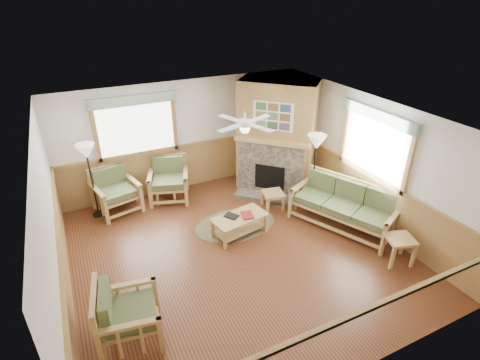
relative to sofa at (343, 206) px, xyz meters
name	(u,v)px	position (x,y,z in m)	size (l,w,h in m)	color
floor	(237,252)	(-2.38, 0.18, -0.50)	(6.00, 6.00, 0.01)	#5B2E19
ceiling	(237,118)	(-2.38, 0.18, 2.21)	(6.00, 6.00, 0.01)	white
wall_back	(184,136)	(-2.38, 3.18, 0.86)	(6.00, 0.02, 2.70)	silver
wall_front	(350,307)	(-2.38, -2.82, 0.86)	(6.00, 0.02, 2.70)	silver
wall_left	(53,235)	(-5.38, 0.18, 0.86)	(0.02, 6.00, 2.70)	silver
wall_right	(366,160)	(0.62, 0.18, 0.86)	(0.02, 6.00, 2.70)	silver
wainscot	(237,228)	(-2.38, 0.18, 0.06)	(6.00, 6.00, 1.10)	olive
fireplace	(277,136)	(-0.33, 2.23, 0.86)	(2.20, 2.20, 2.70)	olive
window_back	(132,93)	(-3.48, 3.14, 2.04)	(1.90, 0.16, 1.50)	white
window_right	(382,108)	(0.58, -0.02, 2.04)	(0.16, 1.90, 1.50)	white
ceiling_fan	(245,113)	(-2.08, 0.48, 2.17)	(1.24, 1.24, 0.36)	white
sofa	(343,206)	(0.00, 0.00, 0.00)	(0.88, 2.14, 0.98)	tan
armchair_back_left	(116,191)	(-4.18, 2.73, 0.01)	(0.89, 0.89, 1.00)	tan
armchair_back_right	(168,180)	(-2.97, 2.73, 0.01)	(0.89, 0.89, 1.00)	tan
armchair_left	(129,313)	(-4.62, -0.94, -0.01)	(0.86, 0.86, 0.97)	tan
coffee_table	(240,225)	(-2.09, 0.67, -0.27)	(1.11, 0.55, 0.44)	tan
end_table_chairs	(165,190)	(-3.07, 2.70, -0.23)	(0.47, 0.45, 0.53)	tan
end_table_sofa	(398,250)	(0.17, -1.38, -0.22)	(0.48, 0.46, 0.54)	tan
footstool	(273,200)	(-0.94, 1.28, -0.29)	(0.46, 0.46, 0.40)	tan
braided_rug	(236,224)	(-2.01, 1.02, -0.49)	(1.79, 1.79, 0.01)	brown
floor_lamp_left	(92,181)	(-4.63, 2.73, 0.37)	(0.39, 0.39, 1.72)	black
floor_lamp_right	(314,172)	(-0.12, 0.94, 0.40)	(0.41, 0.41, 1.78)	black
book_red	(247,215)	(-1.94, 0.62, -0.02)	(0.22, 0.30, 0.03)	maroon
book_dark	(231,215)	(-2.24, 0.74, -0.02)	(0.20, 0.27, 0.03)	black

